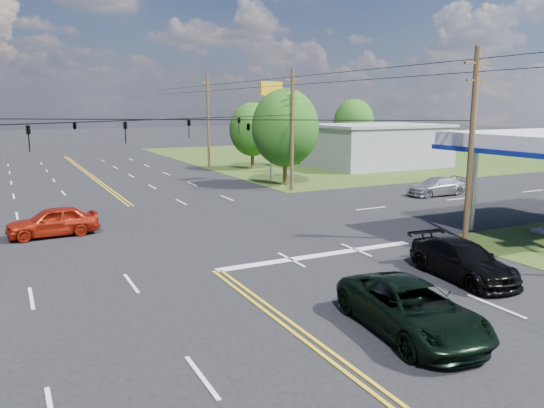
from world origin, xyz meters
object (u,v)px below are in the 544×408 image
pole_right_far (208,120)px  retail_ne (377,147)px  pickup_dkgreen (412,308)px  tree_far_r (354,123)px  suv_black (463,260)px  pole_se (471,143)px  pole_ne (292,129)px  tree_right_b (252,130)px  tree_right_a (285,128)px

pole_right_far → retail_ne: bearing=-25.2°
pole_right_far → pickup_dkgreen: (-10.00, -44.30, -4.40)m
tree_far_r → suv_black: 50.43m
tree_far_r → suv_black: tree_far_r is taller
retail_ne → pole_se: size_ratio=1.47×
pickup_dkgreen → pole_ne: bearing=75.5°
tree_far_r → pole_right_far: bearing=-174.6°
tree_right_b → pole_right_far: bearing=131.2°
pole_right_far → tree_right_a: 16.03m
pickup_dkgreen → suv_black: 6.14m
suv_black → tree_right_a: bearing=82.7°
pole_right_far → pickup_dkgreen: pole_right_far is taller
tree_right_b → suv_black: tree_right_b is taller
tree_right_a → pickup_dkgreen: 30.64m
pole_se → pickup_dkgreen: pole_se is taller
pole_right_far → tree_right_a: size_ratio=1.22×
pole_ne → tree_far_r: (21.00, 21.00, -0.37)m
pole_ne → suv_black: bearing=-101.9°
tree_right_a → suv_black: 26.20m
pole_right_far → pole_ne: bearing=-90.0°
suv_black → tree_far_r: bearing=64.7°
pole_ne → tree_right_b: (3.50, 15.00, -0.70)m
pole_right_far → tree_right_b: (3.50, -4.00, -0.95)m
retail_ne → tree_right_b: tree_right_b is taller
pole_se → suv_black: 7.58m
tree_right_b → pole_se: bearing=-96.1°
tree_right_a → pickup_dkgreen: (-11.00, -28.30, -4.10)m
tree_right_b → pickup_dkgreen: size_ratio=1.29×
pickup_dkgreen → suv_black: size_ratio=1.10×
retail_ne → tree_far_r: size_ratio=1.83×
retail_ne → tree_right_b: 14.22m
tree_right_a → pickup_dkgreen: tree_right_a is taller
tree_right_a → pole_ne: bearing=-108.4°
pole_ne → tree_right_a: size_ratio=1.16×
tree_right_b → pickup_dkgreen: 42.64m
tree_far_r → suv_black: bearing=-120.7°
retail_ne → tree_far_r: (4.00, 10.00, 2.34)m
pole_right_far → suv_black: pole_right_far is taller
pole_ne → tree_right_a: 3.16m
suv_black → pickup_dkgreen: bearing=-144.7°
tree_right_b → pole_ne: bearing=-103.1°
pole_se → suv_black: bearing=-137.8°
tree_far_r → pickup_dkgreen: (-31.00, -46.30, -3.78)m
tree_far_r → tree_right_a: bearing=-138.0°
pickup_dkgreen → tree_right_a: bearing=75.8°
pole_se → tree_far_r: (21.00, 39.00, -0.37)m
pole_se → pickup_dkgreen: 13.06m
pole_right_far → tree_right_b: size_ratio=1.41×
pole_right_far → tree_far_r: bearing=5.4°
tree_right_b → retail_ne: bearing=-16.5°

